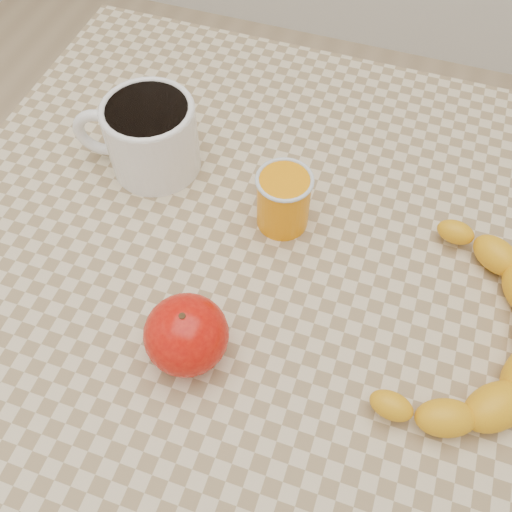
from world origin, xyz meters
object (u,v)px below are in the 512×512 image
(coffee_mug, at_px, (149,134))
(orange_juice_glass, at_px, (283,200))
(table, at_px, (256,303))
(apple, at_px, (186,335))
(banana, at_px, (470,332))

(coffee_mug, relative_size, orange_juice_glass, 2.17)
(table, distance_m, coffee_mug, 0.25)
(coffee_mug, height_order, apple, coffee_mug)
(table, bearing_deg, coffee_mug, 148.45)
(table, relative_size, coffee_mug, 4.87)
(coffee_mug, bearing_deg, orange_juice_glass, -11.03)
(table, height_order, coffee_mug, coffee_mug)
(orange_juice_glass, height_order, apple, apple)
(apple, bearing_deg, coffee_mug, 122.14)
(table, bearing_deg, orange_juice_glass, 82.89)
(apple, relative_size, banana, 0.29)
(orange_juice_glass, bearing_deg, table, -97.11)
(table, relative_size, banana, 2.29)
(table, xyz_separation_m, banana, (0.23, -0.02, 0.11))
(apple, bearing_deg, banana, 20.87)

